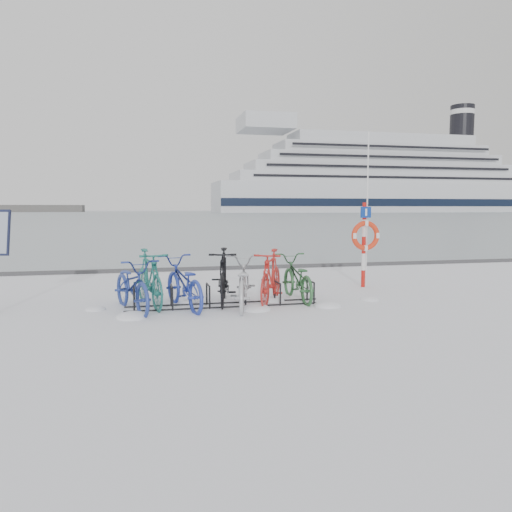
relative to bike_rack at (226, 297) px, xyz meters
name	(u,v)px	position (x,y,z in m)	size (l,w,h in m)	color
ground	(226,306)	(0.00, 0.00, -0.18)	(900.00, 900.00, 0.00)	white
ice_sheet	(146,214)	(0.00, 155.00, -0.17)	(400.00, 298.00, 0.02)	#A3AFB8
quay_edge	(195,269)	(0.00, 5.90, -0.13)	(400.00, 0.25, 0.10)	#3F3F42
bike_rack	(226,297)	(0.00, 0.00, 0.00)	(4.00, 0.48, 0.46)	black
lifebuoy_station	(365,236)	(3.75, 1.56, 1.11)	(0.74, 0.22, 3.83)	red
cruise_ferry	(378,182)	(104.70, 201.72, 13.43)	(152.08, 28.65, 49.97)	silver
bike_0	(132,283)	(-1.83, -0.04, 0.35)	(0.70, 2.02, 1.06)	navy
bike_1	(149,277)	(-1.50, 0.35, 0.41)	(0.56, 1.97, 1.18)	#1F6960
bike_2	(183,281)	(-0.85, 0.02, 0.35)	(0.70, 2.02, 1.06)	#2538A2
bike_3	(223,275)	(0.01, 0.37, 0.41)	(0.55, 1.95, 1.17)	black
bike_4	(242,281)	(0.29, -0.23, 0.34)	(0.69, 1.99, 1.05)	#AFB2B7
bike_5	(271,275)	(0.97, 0.13, 0.39)	(0.54, 1.91, 1.15)	red
bike_6	(297,276)	(1.60, 0.34, 0.32)	(0.67, 1.92, 1.01)	#2C5E33
snow_drifts	(240,307)	(0.25, -0.23, -0.18)	(6.06, 1.83, 0.21)	white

